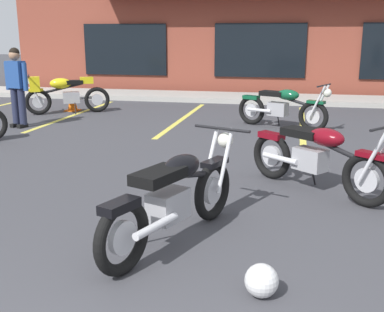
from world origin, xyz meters
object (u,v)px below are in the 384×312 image
(motorcycle_red_sportbike, at_px, (317,156))
(helmet_on_pavement, at_px, (262,280))
(motorcycle_foreground_classic, at_px, (175,196))
(motorcycle_orange_scrambler, at_px, (282,107))
(motorcycle_blue_standard, at_px, (63,93))
(person_in_black_shirt, at_px, (17,83))
(traffic_cone, at_px, (72,101))

(motorcycle_red_sportbike, xyz_separation_m, helmet_on_pavement, (-0.48, -2.65, -0.33))
(motorcycle_foreground_classic, xyz_separation_m, motorcycle_orange_scrambler, (0.79, 6.05, 0.00))
(helmet_on_pavement, bearing_deg, motorcycle_blue_standard, 125.72)
(person_in_black_shirt, relative_size, helmet_on_pavement, 6.44)
(motorcycle_orange_scrambler, height_order, person_in_black_shirt, person_in_black_shirt)
(motorcycle_blue_standard, xyz_separation_m, person_in_black_shirt, (-0.08, -1.87, 0.42))
(person_in_black_shirt, bearing_deg, motorcycle_blue_standard, 87.63)
(motorcycle_foreground_classic, relative_size, motorcycle_red_sportbike, 1.15)
(motorcycle_foreground_classic, relative_size, motorcycle_blue_standard, 1.07)
(motorcycle_foreground_classic, distance_m, person_in_black_shirt, 6.89)
(traffic_cone, bearing_deg, motorcycle_orange_scrambler, -13.14)
(motorcycle_foreground_classic, xyz_separation_m, traffic_cone, (-4.63, 7.32, -0.20))
(motorcycle_red_sportbike, distance_m, motorcycle_orange_scrambler, 4.25)
(person_in_black_shirt, bearing_deg, motorcycle_red_sportbike, -27.45)
(motorcycle_red_sportbike, bearing_deg, motorcycle_orange_scrambler, 97.56)
(motorcycle_foreground_classic, distance_m, motorcycle_orange_scrambler, 6.10)
(motorcycle_orange_scrambler, bearing_deg, traffic_cone, 166.86)
(motorcycle_blue_standard, bearing_deg, traffic_cone, 88.63)
(motorcycle_orange_scrambler, bearing_deg, helmet_on_pavement, -89.32)
(motorcycle_orange_scrambler, distance_m, traffic_cone, 5.57)
(motorcycle_foreground_classic, height_order, motorcycle_red_sportbike, same)
(motorcycle_orange_scrambler, bearing_deg, person_in_black_shirt, -169.13)
(motorcycle_foreground_classic, xyz_separation_m, motorcycle_blue_standard, (-4.64, 6.86, 0.07))
(motorcycle_foreground_classic, xyz_separation_m, motorcycle_red_sportbike, (1.35, 1.84, 0.00))
(person_in_black_shirt, relative_size, traffic_cone, 3.16)
(motorcycle_orange_scrambler, distance_m, person_in_black_shirt, 5.63)
(motorcycle_orange_scrambler, bearing_deg, motorcycle_blue_standard, 171.52)
(helmet_on_pavement, distance_m, traffic_cone, 9.81)
(motorcycle_red_sportbike, bearing_deg, motorcycle_foreground_classic, -126.29)
(helmet_on_pavement, bearing_deg, motorcycle_foreground_classic, 137.34)
(person_in_black_shirt, bearing_deg, helmet_on_pavement, -46.05)
(motorcycle_foreground_classic, xyz_separation_m, person_in_black_shirt, (-4.72, 4.99, 0.49))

